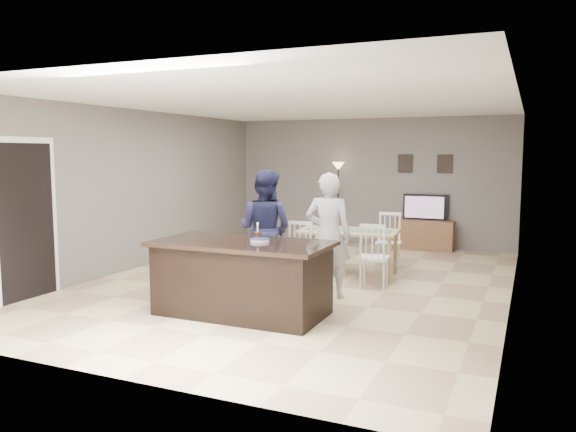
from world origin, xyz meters
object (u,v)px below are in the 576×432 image
at_px(television, 425,207).
at_px(man, 265,229).
at_px(dining_table, 348,238).
at_px(floor_lamp, 338,181).
at_px(birthday_cake, 258,236).
at_px(kitchen_island, 242,278).
at_px(plate_stack, 260,240).
at_px(woman, 328,235).
at_px(tv_console, 423,235).

xyz_separation_m(television, man, (-1.55, -4.29, -0.00)).
height_order(dining_table, floor_lamp, floor_lamp).
bearing_deg(television, birthday_cake, 78.80).
bearing_deg(man, kitchen_island, 108.00).
bearing_deg(man, plate_stack, 116.99).
bearing_deg(woman, plate_stack, 55.71).
relative_size(kitchen_island, dining_table, 1.13).
height_order(kitchen_island, floor_lamp, floor_lamp).
distance_m(birthday_cake, dining_table, 2.49).
distance_m(tv_console, man, 4.53).
bearing_deg(television, woman, 83.45).
xyz_separation_m(kitchen_island, floor_lamp, (-0.65, 5.59, 0.92)).
bearing_deg(kitchen_island, plate_stack, 19.66).
bearing_deg(man, tv_console, -106.46).
bearing_deg(plate_stack, birthday_cake, 126.68).
height_order(birthday_cake, dining_table, birthday_cake).
xyz_separation_m(kitchen_island, television, (1.20, 5.64, 0.41)).
bearing_deg(dining_table, woman, -88.48).
distance_m(plate_stack, floor_lamp, 5.60).
relative_size(television, man, 0.53).
relative_size(tv_console, television, 1.31).
xyz_separation_m(plate_stack, dining_table, (0.32, 2.55, -0.31)).
xyz_separation_m(birthday_cake, plate_stack, (0.08, -0.11, -0.03)).
height_order(television, birthday_cake, television).
bearing_deg(dining_table, tv_console, 71.90).
distance_m(kitchen_island, tv_console, 5.70).
height_order(man, birthday_cake, man).
xyz_separation_m(woman, man, (-1.03, 0.16, 0.01)).
height_order(kitchen_island, tv_console, kitchen_island).
xyz_separation_m(television, dining_table, (-0.68, -3.02, -0.25)).
height_order(plate_stack, dining_table, dining_table).
bearing_deg(plate_stack, dining_table, 82.93).
height_order(birthday_cake, floor_lamp, floor_lamp).
height_order(television, plate_stack, television).
distance_m(birthday_cake, plate_stack, 0.15).
height_order(tv_console, plate_stack, plate_stack).
relative_size(woman, man, 0.99).
height_order(man, dining_table, man).
xyz_separation_m(tv_console, floor_lamp, (-1.85, 0.02, 1.07)).
bearing_deg(tv_console, television, 90.00).
height_order(man, plate_stack, man).
bearing_deg(television, tv_console, 90.00).
bearing_deg(floor_lamp, plate_stack, -81.20).
distance_m(kitchen_island, television, 5.78).
relative_size(kitchen_island, floor_lamp, 1.21).
relative_size(man, dining_table, 0.91).
xyz_separation_m(tv_console, dining_table, (-0.68, -2.95, 0.31)).
bearing_deg(tv_console, plate_stack, -100.26).
relative_size(kitchen_island, man, 1.25).
xyz_separation_m(man, birthday_cake, (0.47, -1.16, 0.09)).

